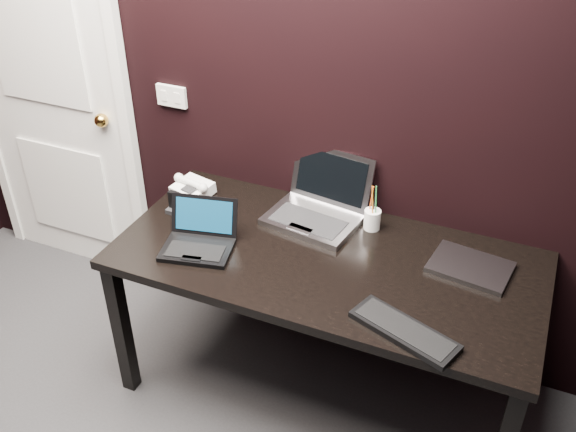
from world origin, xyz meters
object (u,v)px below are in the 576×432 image
at_px(door, 48,88).
at_px(desk, 326,272).
at_px(netbook, 199,240).
at_px(closed_laptop, 470,267).
at_px(desk_phone, 192,188).
at_px(pen_cup, 372,219).
at_px(silver_laptop, 317,208).
at_px(ext_keyboard, 404,331).
at_px(mobile_phone, 174,205).

bearing_deg(door, desk, -12.82).
xyz_separation_m(netbook, closed_laptop, (1.04, 0.29, -0.03)).
distance_m(closed_laptop, desk_phone, 1.27).
height_order(desk_phone, pen_cup, pen_cup).
distance_m(door, pen_cup, 1.78).
xyz_separation_m(desk_phone, pen_cup, (0.84, 0.07, 0.01)).
height_order(desk, silver_laptop, silver_laptop).
height_order(desk, desk_phone, desk_phone).
distance_m(door, closed_laptop, 2.22).
relative_size(ext_keyboard, pen_cup, 1.96).
relative_size(desk, desk_phone, 8.42).
distance_m(ext_keyboard, closed_laptop, 0.47).
xyz_separation_m(netbook, ext_keyboard, (0.89, -0.16, -0.02)).
bearing_deg(netbook, desk_phone, 124.36).
bearing_deg(desk_phone, desk, -15.14).
bearing_deg(pen_cup, netbook, -145.81).
xyz_separation_m(ext_keyboard, closed_laptop, (0.14, 0.45, -0.00)).
bearing_deg(closed_laptop, desk_phone, 177.79).
height_order(closed_laptop, desk_phone, desk_phone).
height_order(desk, mobile_phone, mobile_phone).
height_order(door, netbook, door).
xyz_separation_m(netbook, pen_cup, (0.60, 0.41, 0.01)).
height_order(silver_laptop, ext_keyboard, silver_laptop).
xyz_separation_m(silver_laptop, ext_keyboard, (0.53, -0.55, -0.04)).
distance_m(desk, desk_phone, 0.77).
distance_m(ext_keyboard, mobile_phone, 1.18).
xyz_separation_m(silver_laptop, mobile_phone, (-0.59, -0.21, -0.01)).
bearing_deg(door, ext_keyboard, -18.26).
relative_size(door, ext_keyboard, 5.27).
bearing_deg(ext_keyboard, mobile_phone, 163.19).
height_order(silver_laptop, mobile_phone, silver_laptop).
xyz_separation_m(closed_laptop, pen_cup, (-0.44, 0.12, 0.04)).
bearing_deg(ext_keyboard, closed_laptop, 72.25).
bearing_deg(closed_laptop, netbook, -164.29).
relative_size(door, desk_phone, 10.60).
xyz_separation_m(door, ext_keyboard, (2.05, -0.68, -0.29)).
distance_m(silver_laptop, mobile_phone, 0.63).
xyz_separation_m(door, desk_phone, (0.92, -0.18, -0.27)).
bearing_deg(desk_phone, silver_laptop, 5.07).
bearing_deg(ext_keyboard, silver_laptop, 134.13).
bearing_deg(pen_cup, desk_phone, -175.33).
bearing_deg(mobile_phone, pen_cup, 15.10).
height_order(netbook, silver_laptop, silver_laptop).
bearing_deg(pen_cup, silver_laptop, -176.31).
distance_m(silver_laptop, desk_phone, 0.60).
height_order(desk, pen_cup, pen_cup).
bearing_deg(closed_laptop, pen_cup, 164.94).
bearing_deg(mobile_phone, netbook, -38.29).
xyz_separation_m(desk, closed_laptop, (0.54, 0.15, 0.09)).
relative_size(desk, netbook, 5.22).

